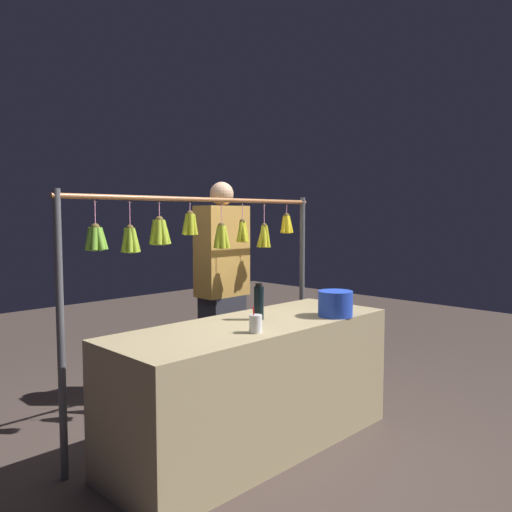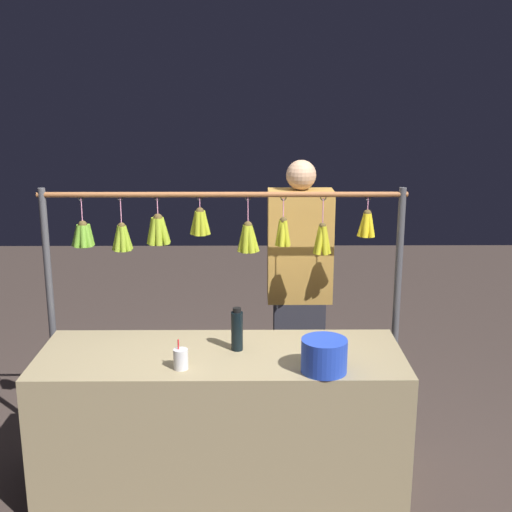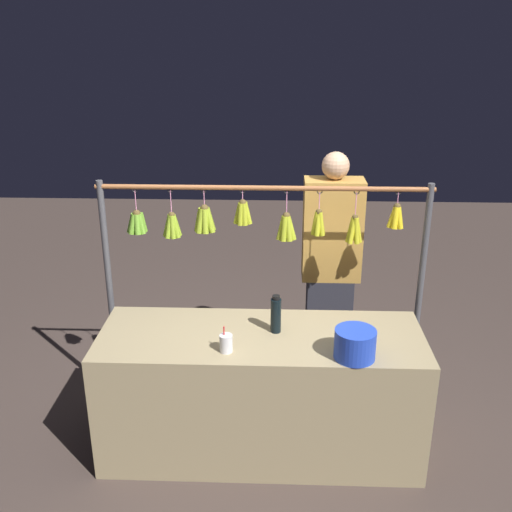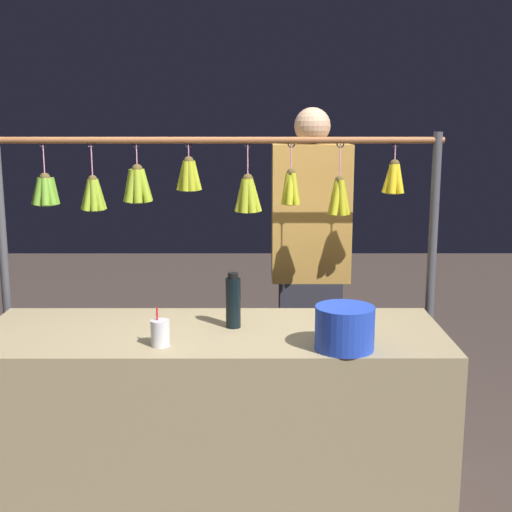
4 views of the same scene
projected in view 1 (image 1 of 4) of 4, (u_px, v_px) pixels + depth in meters
ground_plane at (255, 446)px, 3.38m from camera, size 12.00×12.00×0.00m
market_counter at (255, 385)px, 3.35m from camera, size 2.01×0.71×0.83m
display_rack at (200, 255)px, 3.59m from camera, size 2.19×0.14×1.67m
water_bottle at (259, 302)px, 3.40m from camera, size 0.07×0.07×0.24m
blue_bucket at (335, 304)px, 3.52m from camera, size 0.24×0.24×0.17m
drink_cup at (256, 324)px, 3.03m from camera, size 0.08×0.08×0.16m
vendor_person at (222, 292)px, 4.27m from camera, size 0.43×0.23×1.79m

